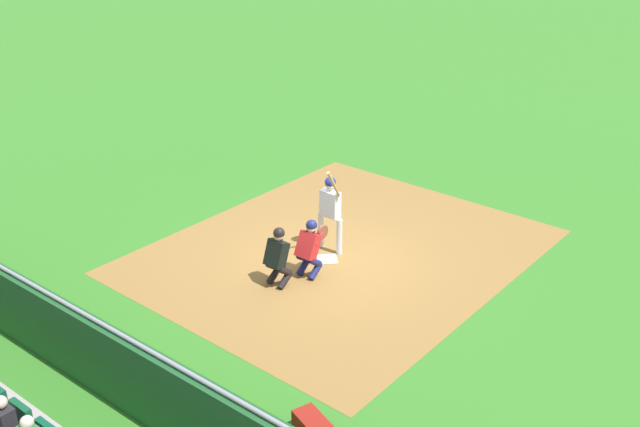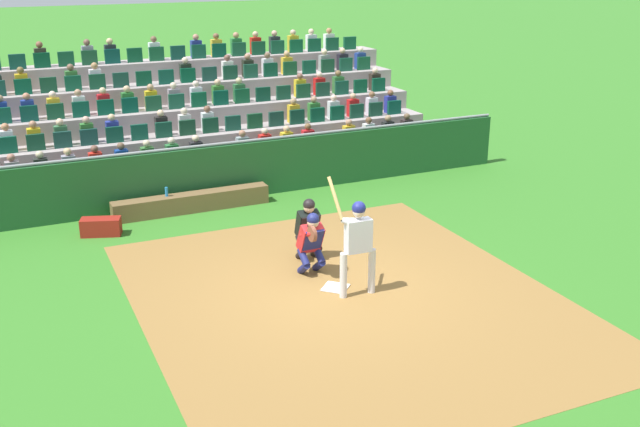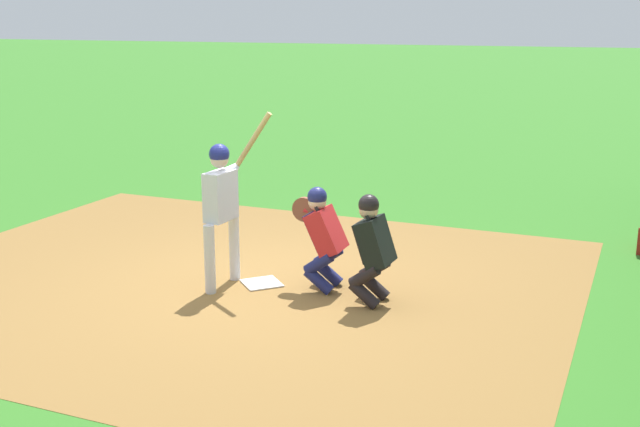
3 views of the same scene
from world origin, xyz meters
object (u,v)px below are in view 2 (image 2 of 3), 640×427
batter_at_plate (357,238)px  dugout_bench (192,202)px  catcher_crouching (311,240)px  home_plate_umpire (308,226)px  water_bottle_on_bench (166,192)px  equipment_duffel_bag (101,227)px  home_plate_marker (335,287)px

batter_at_plate → dugout_bench: size_ratio=0.57×
catcher_crouching → dugout_bench: (1.03, -4.58, -0.50)m
catcher_crouching → home_plate_umpire: (-0.26, -0.72, -0.01)m
dugout_bench → catcher_crouching: bearing=102.7°
water_bottle_on_bench → equipment_duffel_bag: bearing=24.3°
batter_at_plate → equipment_duffel_bag: batter_at_plate is taller
catcher_crouching → equipment_duffel_bag: 5.09m
batter_at_plate → dugout_bench: batter_at_plate is taller
home_plate_marker → equipment_duffel_bag: (3.41, -4.62, 0.18)m
batter_at_plate → water_bottle_on_bench: bearing=-71.1°
water_bottle_on_bench → batter_at_plate: bearing=108.9°
dugout_bench → water_bottle_on_bench: (0.58, -0.04, 0.33)m
home_plate_umpire → dugout_bench: 4.10m
equipment_duffel_bag → home_plate_marker: bearing=145.9°
home_plate_marker → home_plate_umpire: 1.63m
catcher_crouching → home_plate_umpire: bearing=-110.1°
batter_at_plate → catcher_crouching: 1.27m
dugout_bench → equipment_duffel_bag: dugout_bench is taller
home_plate_umpire → equipment_duffel_bag: bearing=-41.8°
home_plate_marker → home_plate_umpire: (-0.12, -1.47, 0.69)m
dugout_bench → water_bottle_on_bench: 0.67m
batter_at_plate → dugout_bench: (1.40, -5.73, -0.88)m
water_bottle_on_bench → equipment_duffel_bag: size_ratio=0.26×
batter_at_plate → home_plate_umpire: (0.10, -1.87, -0.39)m
catcher_crouching → equipment_duffel_bag: bearing=-49.8°
catcher_crouching → water_bottle_on_bench: bearing=-70.8°
equipment_duffel_bag → dugout_bench: bearing=-142.9°
home_plate_marker → water_bottle_on_bench: bearing=-72.0°
home_plate_umpire → water_bottle_on_bench: bearing=-64.4°
dugout_bench → water_bottle_on_bench: water_bottle_on_bench is taller
home_plate_umpire → equipment_duffel_bag: size_ratio=1.55×
home_plate_marker → dugout_bench: (1.17, -5.33, 0.20)m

